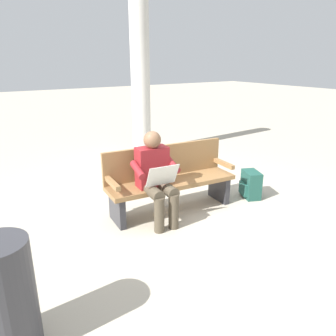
% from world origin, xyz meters
% --- Properties ---
extents(ground_plane, '(40.00, 40.00, 0.00)m').
position_xyz_m(ground_plane, '(0.00, 0.00, 0.00)').
color(ground_plane, '#B7AD99').
extents(bench_near, '(1.83, 0.63, 0.90)m').
position_xyz_m(bench_near, '(-0.01, -0.07, 0.46)').
color(bench_near, olive).
rests_on(bench_near, ground).
extents(person_seated, '(0.59, 0.60, 1.18)m').
position_xyz_m(person_seated, '(0.33, 0.13, 0.63)').
color(person_seated, maroon).
rests_on(person_seated, ground).
extents(backpack, '(0.34, 0.39, 0.41)m').
position_xyz_m(backpack, '(-1.27, 0.26, 0.20)').
color(backpack, '#1E4C42').
rests_on(backpack, ground).
extents(support_pillar, '(0.40, 0.40, 3.95)m').
position_xyz_m(support_pillar, '(-1.08, -2.87, 1.98)').
color(support_pillar, beige).
rests_on(support_pillar, ground).
extents(trash_bin, '(0.43, 0.43, 0.88)m').
position_xyz_m(trash_bin, '(2.25, 1.28, 0.44)').
color(trash_bin, '#38383D').
rests_on(trash_bin, ground).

